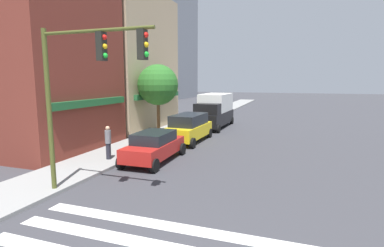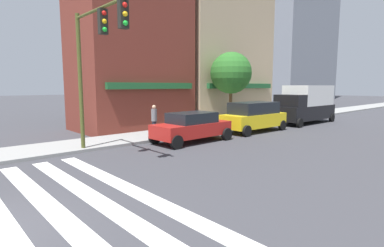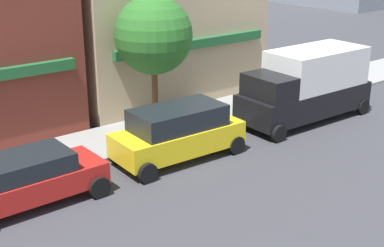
{
  "view_description": "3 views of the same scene",
  "coord_description": "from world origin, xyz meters",
  "px_view_note": "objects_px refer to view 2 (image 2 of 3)",
  "views": [
    {
      "loc": [
        -3.89,
        -2.33,
        4.32
      ],
      "look_at": [
        16.19,
        4.7,
        1.2
      ],
      "focal_mm": 28.0,
      "sensor_mm": 36.0,
      "label": 1
    },
    {
      "loc": [
        -0.53,
        -7.06,
        2.99
      ],
      "look_at": [
        10.1,
        4.7,
        1.0
      ],
      "focal_mm": 28.0,
      "sensor_mm": 36.0,
      "label": 2
    },
    {
      "loc": [
        5.11,
        -9.52,
        7.77
      ],
      "look_at": [
        16.19,
        4.7,
        1.2
      ],
      "focal_mm": 50.0,
      "sensor_mm": 36.0,
      "label": 3
    }
  ],
  "objects_px": {
    "sedan_red": "(192,126)",
    "box_truck_black": "(305,104)",
    "traffic_signal": "(95,50)",
    "pedestrian_grey_coat": "(154,120)",
    "suv_yellow": "(254,116)",
    "street_tree": "(231,73)"
  },
  "relations": [
    {
      "from": "sedan_red",
      "to": "box_truck_black",
      "type": "xyz_separation_m",
      "value": [
        12.26,
        -0.0,
        0.75
      ]
    },
    {
      "from": "traffic_signal",
      "to": "pedestrian_grey_coat",
      "type": "height_order",
      "value": "traffic_signal"
    },
    {
      "from": "suv_yellow",
      "to": "pedestrian_grey_coat",
      "type": "xyz_separation_m",
      "value": [
        -6.34,
        2.25,
        0.04
      ]
    },
    {
      "from": "suv_yellow",
      "to": "street_tree",
      "type": "xyz_separation_m",
      "value": [
        0.93,
        2.8,
        2.9
      ]
    },
    {
      "from": "sedan_red",
      "to": "suv_yellow",
      "type": "height_order",
      "value": "suv_yellow"
    },
    {
      "from": "suv_yellow",
      "to": "pedestrian_grey_coat",
      "type": "relative_size",
      "value": 2.69
    },
    {
      "from": "traffic_signal",
      "to": "street_tree",
      "type": "xyz_separation_m",
      "value": [
        11.64,
        2.74,
        -0.52
      ]
    },
    {
      "from": "traffic_signal",
      "to": "suv_yellow",
      "type": "distance_m",
      "value": 11.24
    },
    {
      "from": "box_truck_black",
      "to": "street_tree",
      "type": "height_order",
      "value": "street_tree"
    },
    {
      "from": "box_truck_black",
      "to": "pedestrian_grey_coat",
      "type": "height_order",
      "value": "box_truck_black"
    },
    {
      "from": "traffic_signal",
      "to": "sedan_red",
      "type": "height_order",
      "value": "traffic_signal"
    },
    {
      "from": "box_truck_black",
      "to": "traffic_signal",
      "type": "bearing_deg",
      "value": -179.17
    },
    {
      "from": "suv_yellow",
      "to": "street_tree",
      "type": "distance_m",
      "value": 4.14
    },
    {
      "from": "sedan_red",
      "to": "pedestrian_grey_coat",
      "type": "distance_m",
      "value": 2.42
    },
    {
      "from": "suv_yellow",
      "to": "box_truck_black",
      "type": "relative_size",
      "value": 0.76
    },
    {
      "from": "traffic_signal",
      "to": "suv_yellow",
      "type": "xyz_separation_m",
      "value": [
        10.71,
        -0.06,
        -3.42
      ]
    },
    {
      "from": "sedan_red",
      "to": "street_tree",
      "type": "bearing_deg",
      "value": 22.68
    },
    {
      "from": "suv_yellow",
      "to": "street_tree",
      "type": "relative_size",
      "value": 0.89
    },
    {
      "from": "street_tree",
      "to": "box_truck_black",
      "type": "bearing_deg",
      "value": -25.51
    },
    {
      "from": "sedan_red",
      "to": "street_tree",
      "type": "distance_m",
      "value": 7.63
    },
    {
      "from": "traffic_signal",
      "to": "street_tree",
      "type": "bearing_deg",
      "value": 13.23
    },
    {
      "from": "traffic_signal",
      "to": "suv_yellow",
      "type": "height_order",
      "value": "traffic_signal"
    }
  ]
}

